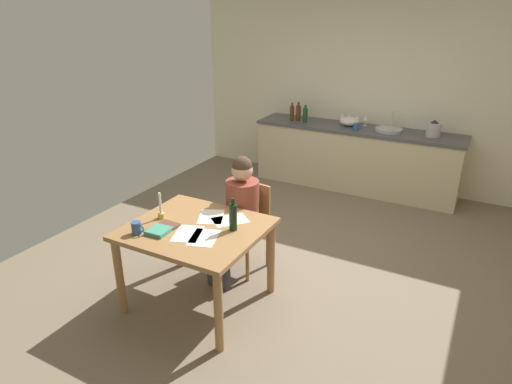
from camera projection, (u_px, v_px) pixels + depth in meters
The scene contains 26 objects.
ground_plane at pixel (290, 258), 4.76m from camera, with size 5.20×5.20×0.04m, color #7A6B56.
wall_back at pixel (368, 95), 6.36m from camera, with size 5.20×0.12×2.60m, color silver.
kitchen_counter at pixel (355, 158), 6.39m from camera, with size 2.87×0.64×0.90m.
dining_table at pixel (196, 238), 3.78m from camera, with size 1.11×1.00×0.75m.
chair_at_table at pixel (248, 222), 4.41m from camera, with size 0.45×0.45×0.87m.
person_seated at pixel (238, 210), 4.22m from camera, with size 0.38×0.62×1.19m.
coffee_mug at pixel (137, 228), 3.61m from camera, with size 0.12×0.08×0.10m.
candlestick at pixel (161, 211), 3.87m from camera, with size 0.06×0.06×0.24m.
book_magazine at pixel (159, 231), 3.64m from camera, with size 0.17×0.17×0.03m, color #439577.
book_cookery at pixel (163, 228), 3.70m from camera, with size 0.18×0.24×0.02m, color brown.
paper_letter at pixel (204, 238), 3.57m from camera, with size 0.21×0.30×0.00m, color white.
paper_bill at pixel (230, 220), 3.86m from camera, with size 0.21×0.30×0.00m, color white.
paper_envelope at pixel (188, 234), 3.63m from camera, with size 0.21×0.30×0.00m, color white.
paper_receipt at pixel (211, 217), 3.92m from camera, with size 0.21×0.30×0.00m, color white.
wine_bottle_on_table at pixel (233, 217), 3.65m from camera, with size 0.07×0.07×0.28m.
sink_unit at pixel (389, 130), 6.03m from camera, with size 0.36×0.36×0.24m.
bottle_oil at pixel (292, 113), 6.58m from camera, with size 0.06×0.06×0.26m.
bottle_vinegar at pixel (298, 113), 6.56m from camera, with size 0.07×0.07×0.27m.
bottle_wine_red at pixel (305, 115), 6.48m from camera, with size 0.07×0.07×0.25m.
mixing_bowl at pixel (349, 121), 6.30m from camera, with size 0.27×0.27×0.12m, color white.
stovetop_kettle at pixel (434, 129), 5.75m from camera, with size 0.18×0.18×0.22m.
wine_glass_near_sink at pixel (365, 118), 6.28m from camera, with size 0.07×0.07×0.15m.
wine_glass_by_kettle at pixel (357, 117), 6.33m from camera, with size 0.07×0.07×0.15m.
wine_glass_back_left at pixel (349, 116), 6.38m from camera, with size 0.07×0.07×0.15m.
wine_glass_back_right at pixel (342, 116), 6.43m from camera, with size 0.07×0.07×0.15m.
teacup_on_counter at pixel (356, 127), 6.07m from camera, with size 0.11×0.08×0.09m.
Camera 1 is at (1.63, -3.80, 2.46)m, focal length 31.24 mm.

